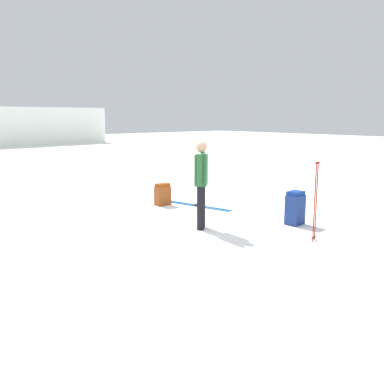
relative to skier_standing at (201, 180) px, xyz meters
The scene contains 6 objects.
ground_plane 0.98m from the skier_standing, 104.29° to the left, with size 80.00×80.00×0.00m, color white.
skier_standing is the anchor object (origin of this frame).
ski_pair_near 2.31m from the skier_standing, 50.42° to the left, with size 0.53×1.89×0.05m.
backpack_large_dark 2.50m from the skier_standing, 71.16° to the left, with size 0.38×0.23×0.54m.
backpack_bright 2.03m from the skier_standing, 31.09° to the right, with size 0.38×0.31×0.68m.
ski_poles_planted_near 2.15m from the skier_standing, 64.31° to the right, with size 0.16×0.10×1.40m.
Camera 1 is at (-5.42, -6.29, 2.17)m, focal length 40.43 mm.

